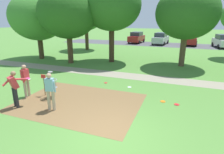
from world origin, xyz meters
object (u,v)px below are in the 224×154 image
at_px(frisbee_far_left, 163,101).
at_px(frisbee_far_right, 129,87).
at_px(player_waiting_left, 14,87).
at_px(parked_car_rightmost, 223,41).
at_px(tree_mid_left, 68,13).
at_px(tree_near_left, 37,17).
at_px(tree_near_right, 187,13).
at_px(tree_mid_right, 86,16).
at_px(parked_car_leftmost, 137,37).
at_px(tree_far_right, 112,5).
at_px(disc_golf_basket, 50,83).
at_px(frisbee_by_tee, 106,83).
at_px(frisbee_mid_grass, 177,104).
at_px(parked_car_center_left, 161,39).
at_px(player_foreground_watching, 50,90).
at_px(parked_car_center_right, 191,39).
at_px(player_throwing, 26,79).

xyz_separation_m(frisbee_far_left, frisbee_far_right, (-2.10, 1.39, 0.00)).
bearing_deg(player_waiting_left, parked_car_rightmost, 64.10).
bearing_deg(frisbee_far_right, tree_mid_left, 147.35).
height_order(tree_near_left, tree_near_right, tree_near_right).
distance_m(tree_mid_right, parked_car_leftmost, 11.03).
bearing_deg(tree_far_right, tree_near_left, -170.96).
xyz_separation_m(disc_golf_basket, parked_car_rightmost, (11.32, 23.39, 0.17)).
bearing_deg(frisbee_by_tee, frisbee_far_left, -23.36).
bearing_deg(tree_mid_right, frisbee_mid_grass, -48.53).
bearing_deg(frisbee_by_tee, tree_near_right, 56.40).
xyz_separation_m(frisbee_by_tee, tree_mid_left, (-5.24, 4.18, 4.38)).
distance_m(frisbee_far_left, tree_mid_right, 18.13).
xyz_separation_m(disc_golf_basket, tree_mid_left, (-3.47, 7.27, 3.64)).
bearing_deg(parked_car_rightmost, tree_near_left, -140.53).
bearing_deg(parked_car_center_left, player_foreground_watching, -93.79).
xyz_separation_m(tree_mid_right, parked_car_center_right, (12.94, 9.52, -3.40)).
bearing_deg(frisbee_mid_grass, parked_car_center_left, 98.88).
relative_size(disc_golf_basket, parked_car_leftmost, 0.32).
xyz_separation_m(player_throwing, tree_near_right, (7.37, 10.04, 3.40)).
distance_m(player_foreground_watching, tree_mid_right, 17.81).
height_order(frisbee_far_left, tree_far_right, tree_far_right).
distance_m(player_waiting_left, tree_near_right, 13.56).
bearing_deg(player_foreground_watching, tree_mid_left, 117.58).
distance_m(frisbee_by_tee, tree_near_right, 9.02).
height_order(tree_mid_right, parked_car_center_left, tree_mid_right).
bearing_deg(frisbee_far_right, frisbee_mid_grass, -28.68).
xyz_separation_m(tree_near_right, tree_far_right, (-6.27, -0.55, 0.69)).
distance_m(parked_car_center_right, parked_car_rightmost, 4.37).
bearing_deg(frisbee_mid_grass, frisbee_far_left, 169.52).
relative_size(player_throwing, parked_car_center_left, 0.39).
bearing_deg(tree_near_left, parked_car_rightmost, 39.47).
height_order(frisbee_far_right, parked_car_center_right, parked_car_center_right).
distance_m(frisbee_far_left, parked_car_center_right, 23.05).
bearing_deg(parked_car_center_right, parked_car_center_left, -174.58).
distance_m(disc_golf_basket, parked_car_leftmost, 24.50).
height_order(frisbee_far_left, parked_car_rightmost, parked_car_rightmost).
distance_m(parked_car_center_left, parked_car_rightmost, 8.74).
height_order(parked_car_leftmost, parked_car_center_right, same).
xyz_separation_m(disc_golf_basket, tree_near_right, (6.14, 9.67, 3.61)).
xyz_separation_m(player_foreground_watching, frisbee_by_tee, (0.83, 4.27, -0.96)).
bearing_deg(tree_mid_left, tree_far_right, 29.03).
relative_size(player_throwing, tree_mid_right, 0.28).
height_order(frisbee_by_tee, tree_mid_right, tree_mid_right).
distance_m(player_foreground_watching, tree_mid_left, 10.12).
bearing_deg(disc_golf_basket, player_waiting_left, -117.04).
bearing_deg(frisbee_far_right, parked_car_center_right, 80.30).
xyz_separation_m(frisbee_by_tee, frisbee_mid_grass, (4.39, -1.73, 0.00)).
height_order(frisbee_far_right, tree_mid_right, tree_mid_right).
bearing_deg(frisbee_far_left, tree_mid_right, 130.13).
distance_m(tree_far_right, parked_car_rightmost, 18.76).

